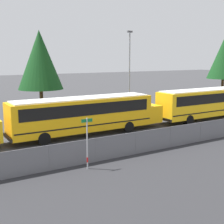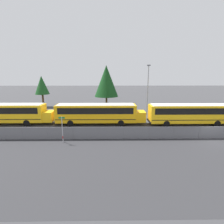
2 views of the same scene
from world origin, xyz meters
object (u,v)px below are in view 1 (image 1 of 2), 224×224
at_px(light_pole, 129,69).
at_px(street_sign, 87,142).
at_px(tree_2, 224,57).
at_px(school_bus_2, 86,113).
at_px(tree_0, 40,60).
at_px(school_bus_3, 210,101).

bearing_deg(light_pole, street_sign, -131.58).
xyz_separation_m(street_sign, tree_2, (36.71, 20.75, 4.78)).
bearing_deg(tree_2, school_bus_2, -157.86).
relative_size(school_bus_2, street_sign, 4.55).
bearing_deg(school_bus_2, street_sign, -116.33).
xyz_separation_m(school_bus_2, tree_2, (33.11, 13.47, 4.49)).
bearing_deg(tree_2, light_pole, -164.95).
distance_m(street_sign, tree_0, 22.80).
relative_size(school_bus_3, tree_2, 1.38).
bearing_deg(school_bus_3, tree_0, 131.30).
bearing_deg(school_bus_2, school_bus_3, -1.91).
height_order(school_bus_2, tree_0, tree_0).
bearing_deg(tree_0, school_bus_3, -48.70).
height_order(school_bus_3, tree_0, tree_0).
height_order(school_bus_3, light_pole, light_pole).
relative_size(school_bus_3, tree_0, 1.42).
distance_m(street_sign, tree_2, 42.44).
height_order(school_bus_3, street_sign, school_bus_3).
height_order(school_bus_2, street_sign, school_bus_2).
height_order(light_pole, tree_0, tree_0).
xyz_separation_m(school_bus_2, street_sign, (-3.60, -7.28, -0.28)).
height_order(street_sign, tree_0, tree_0).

